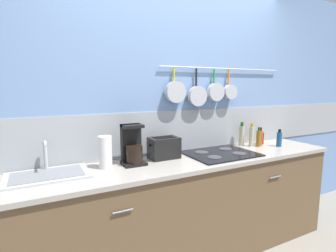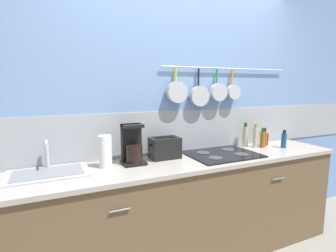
{
  "view_description": "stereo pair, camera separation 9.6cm",
  "coord_description": "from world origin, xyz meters",
  "px_view_note": "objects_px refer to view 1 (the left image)",
  "views": [
    {
      "loc": [
        -1.21,
        -1.87,
        1.55
      ],
      "look_at": [
        -0.24,
        0.0,
        1.23
      ],
      "focal_mm": 28.0,
      "sensor_mm": 36.0,
      "label": 1
    },
    {
      "loc": [
        -1.12,
        -1.91,
        1.55
      ],
      "look_at": [
        -0.24,
        0.0,
        1.23
      ],
      "focal_mm": 28.0,
      "sensor_mm": 36.0,
      "label": 2
    }
  ],
  "objects_px": {
    "coffee_maker": "(133,148)",
    "bottle_dish_soap": "(260,137)",
    "toaster": "(164,148)",
    "bottle_hot_sauce": "(251,136)",
    "bottle_vinegar": "(261,138)",
    "bottle_olive_oil": "(242,135)",
    "bottle_cooking_wine": "(259,138)",
    "bottle_sesame_oil": "(279,139)",
    "paper_towel_roll": "(105,152)"
  },
  "relations": [
    {
      "from": "bottle_cooking_wine",
      "to": "bottle_vinegar",
      "type": "xyz_separation_m",
      "value": [
        0.13,
        0.08,
        -0.02
      ]
    },
    {
      "from": "bottle_cooking_wine",
      "to": "paper_towel_roll",
      "type": "bearing_deg",
      "value": 179.77
    },
    {
      "from": "paper_towel_roll",
      "to": "bottle_hot_sauce",
      "type": "bearing_deg",
      "value": 1.27
    },
    {
      "from": "bottle_cooking_wine",
      "to": "bottle_dish_soap",
      "type": "distance_m",
      "value": 0.07
    },
    {
      "from": "coffee_maker",
      "to": "bottle_dish_soap",
      "type": "distance_m",
      "value": 1.45
    },
    {
      "from": "bottle_vinegar",
      "to": "bottle_olive_oil",
      "type": "bearing_deg",
      "value": 171.58
    },
    {
      "from": "toaster",
      "to": "bottle_vinegar",
      "type": "distance_m",
      "value": 1.21
    },
    {
      "from": "bottle_hot_sauce",
      "to": "bottle_sesame_oil",
      "type": "bearing_deg",
      "value": -28.74
    },
    {
      "from": "coffee_maker",
      "to": "bottle_olive_oil",
      "type": "xyz_separation_m",
      "value": [
        1.26,
        0.1,
        -0.02
      ]
    },
    {
      "from": "bottle_dish_soap",
      "to": "bottle_sesame_oil",
      "type": "relative_size",
      "value": 1.06
    },
    {
      "from": "coffee_maker",
      "to": "bottle_sesame_oil",
      "type": "distance_m",
      "value": 1.59
    },
    {
      "from": "coffee_maker",
      "to": "bottle_cooking_wine",
      "type": "relative_size",
      "value": 1.58
    },
    {
      "from": "bottle_dish_soap",
      "to": "paper_towel_roll",
      "type": "bearing_deg",
      "value": -179.03
    },
    {
      "from": "toaster",
      "to": "bottle_olive_oil",
      "type": "xyz_separation_m",
      "value": [
        0.96,
        0.07,
        0.02
      ]
    },
    {
      "from": "bottle_dish_soap",
      "to": "bottle_sesame_oil",
      "type": "distance_m",
      "value": 0.19
    },
    {
      "from": "bottle_olive_oil",
      "to": "bottle_cooking_wine",
      "type": "xyz_separation_m",
      "value": [
        0.13,
        -0.12,
        -0.02
      ]
    },
    {
      "from": "toaster",
      "to": "bottle_hot_sauce",
      "type": "relative_size",
      "value": 1.11
    },
    {
      "from": "coffee_maker",
      "to": "toaster",
      "type": "relative_size",
      "value": 1.18
    },
    {
      "from": "paper_towel_roll",
      "to": "bottle_cooking_wine",
      "type": "relative_size",
      "value": 1.22
    },
    {
      "from": "paper_towel_roll",
      "to": "bottle_sesame_oil",
      "type": "relative_size",
      "value": 1.37
    },
    {
      "from": "bottle_olive_oil",
      "to": "bottle_hot_sauce",
      "type": "height_order",
      "value": "bottle_olive_oil"
    },
    {
      "from": "toaster",
      "to": "bottle_dish_soap",
      "type": "height_order",
      "value": "bottle_dish_soap"
    },
    {
      "from": "paper_towel_roll",
      "to": "bottle_hot_sauce",
      "type": "height_order",
      "value": "paper_towel_roll"
    },
    {
      "from": "paper_towel_roll",
      "to": "bottle_vinegar",
      "type": "height_order",
      "value": "paper_towel_roll"
    },
    {
      "from": "bottle_hot_sauce",
      "to": "bottle_sesame_oil",
      "type": "relative_size",
      "value": 1.35
    },
    {
      "from": "coffee_maker",
      "to": "bottle_dish_soap",
      "type": "height_order",
      "value": "coffee_maker"
    },
    {
      "from": "paper_towel_roll",
      "to": "bottle_vinegar",
      "type": "bearing_deg",
      "value": 2.47
    },
    {
      "from": "bottle_cooking_wine",
      "to": "coffee_maker",
      "type": "bearing_deg",
      "value": 179.41
    },
    {
      "from": "bottle_olive_oil",
      "to": "bottle_vinegar",
      "type": "xyz_separation_m",
      "value": [
        0.25,
        -0.04,
        -0.04
      ]
    },
    {
      "from": "bottle_cooking_wine",
      "to": "bottle_sesame_oil",
      "type": "bearing_deg",
      "value": -27.04
    },
    {
      "from": "paper_towel_roll",
      "to": "coffee_maker",
      "type": "bearing_deg",
      "value": 2.01
    },
    {
      "from": "bottle_dish_soap",
      "to": "coffee_maker",
      "type": "bearing_deg",
      "value": -179.2
    },
    {
      "from": "bottle_vinegar",
      "to": "paper_towel_roll",
      "type": "bearing_deg",
      "value": -177.53
    },
    {
      "from": "bottle_hot_sauce",
      "to": "bottle_vinegar",
      "type": "bearing_deg",
      "value": 12.3
    },
    {
      "from": "paper_towel_roll",
      "to": "toaster",
      "type": "relative_size",
      "value": 0.91
    },
    {
      "from": "paper_towel_roll",
      "to": "bottle_dish_soap",
      "type": "relative_size",
      "value": 1.29
    },
    {
      "from": "coffee_maker",
      "to": "toaster",
      "type": "xyz_separation_m",
      "value": [
        0.3,
        0.03,
        -0.04
      ]
    },
    {
      "from": "bottle_hot_sauce",
      "to": "bottle_sesame_oil",
      "type": "xyz_separation_m",
      "value": [
        0.26,
        -0.14,
        -0.03
      ]
    },
    {
      "from": "bottle_olive_oil",
      "to": "bottle_cooking_wine",
      "type": "relative_size",
      "value": 1.23
    },
    {
      "from": "toaster",
      "to": "bottle_vinegar",
      "type": "bearing_deg",
      "value": 1.54
    },
    {
      "from": "bottle_hot_sauce",
      "to": "toaster",
      "type": "bearing_deg",
      "value": 179.54
    },
    {
      "from": "paper_towel_roll",
      "to": "bottle_olive_oil",
      "type": "bearing_deg",
      "value": 4.32
    },
    {
      "from": "coffee_maker",
      "to": "bottle_hot_sauce",
      "type": "bearing_deg",
      "value": 1.14
    },
    {
      "from": "coffee_maker",
      "to": "bottle_cooking_wine",
      "type": "height_order",
      "value": "coffee_maker"
    },
    {
      "from": "coffee_maker",
      "to": "bottle_olive_oil",
      "type": "height_order",
      "value": "coffee_maker"
    },
    {
      "from": "bottle_hot_sauce",
      "to": "bottle_dish_soap",
      "type": "bearing_deg",
      "value": -2.86
    },
    {
      "from": "coffee_maker",
      "to": "bottle_dish_soap",
      "type": "relative_size",
      "value": 1.67
    },
    {
      "from": "bottle_hot_sauce",
      "to": "bottle_olive_oil",
      "type": "bearing_deg",
      "value": 129.61
    },
    {
      "from": "toaster",
      "to": "bottle_vinegar",
      "type": "height_order",
      "value": "toaster"
    },
    {
      "from": "bottle_hot_sauce",
      "to": "bottle_vinegar",
      "type": "relative_size",
      "value": 1.62
    }
  ]
}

